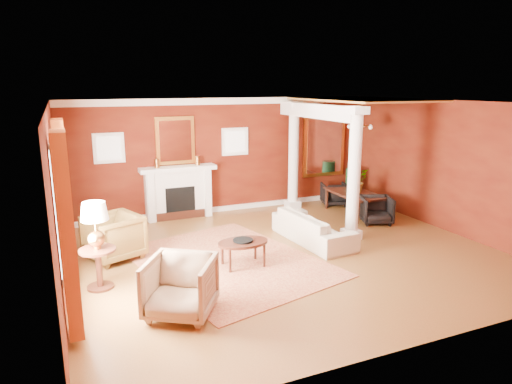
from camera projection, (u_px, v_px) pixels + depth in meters
name	position (u px, v px, depth m)	size (l,w,h in m)	color
ground	(287.00, 254.00, 8.88)	(8.00, 8.00, 0.00)	brown
room_shell	(288.00, 152.00, 8.42)	(8.04, 7.04, 2.92)	maroon
fireplace	(179.00, 192.00, 11.20)	(1.85, 0.42, 1.29)	white
overmantel_mirror	(175.00, 141.00, 11.03)	(0.95, 0.07, 1.15)	gold
flank_window_left	(109.00, 148.00, 10.47)	(0.70, 0.07, 0.70)	white
flank_window_right	(235.00, 142.00, 11.66)	(0.70, 0.07, 0.70)	white
left_window	(64.00, 214.00, 6.52)	(0.21, 2.55, 2.60)	white
column_front	(354.00, 173.00, 9.47)	(0.36, 0.36, 2.80)	white
column_back	(293.00, 155.00, 11.89)	(0.36, 0.36, 2.80)	white
header_beam	(316.00, 111.00, 10.63)	(0.30, 3.20, 0.32)	white
amber_ceiling	(362.00, 100.00, 10.88)	(2.30, 3.40, 0.04)	#D08C3D
dining_mirror	(324.00, 146.00, 12.72)	(1.30, 0.07, 1.70)	gold
chandelier	(361.00, 126.00, 11.08)	(0.60, 0.62, 0.75)	#A36A33
crown_trim	(225.00, 101.00, 11.32)	(8.00, 0.08, 0.16)	white
base_trim	(227.00, 208.00, 11.96)	(8.00, 0.08, 0.12)	white
rug	(228.00, 262.00, 8.50)	(2.87, 3.83, 0.02)	maroon
sofa	(313.00, 223.00, 9.54)	(2.08, 0.61, 0.81)	beige
armchair_leopard	(113.00, 235.00, 8.55)	(0.92, 0.86, 0.95)	black
armchair_stripe	(180.00, 284.00, 6.46)	(0.91, 0.85, 0.94)	tan
coffee_table	(243.00, 244.00, 8.22)	(0.94, 0.94, 0.47)	black
coffee_book	(239.00, 235.00, 8.22)	(0.15, 0.02, 0.21)	black
side_table	(96.00, 232.00, 7.20)	(0.58, 0.58, 1.44)	black
dining_table	(355.00, 197.00, 11.52)	(1.63, 0.57, 0.91)	black
dining_chair_near	(376.00, 209.00, 10.80)	(0.70, 0.65, 0.72)	black
dining_chair_far	(334.00, 193.00, 12.45)	(0.65, 0.61, 0.67)	black
green_urn	(352.00, 189.00, 12.61)	(0.42, 0.42, 1.00)	#133E22
potted_plant	(357.00, 170.00, 11.32)	(0.54, 0.61, 0.47)	#26591E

